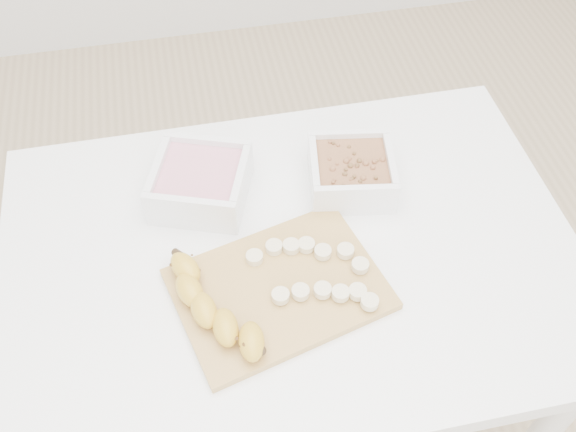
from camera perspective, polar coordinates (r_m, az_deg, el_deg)
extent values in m
plane|color=#C6AD89|center=(1.77, 0.20, -17.51)|extent=(3.50, 3.50, 0.00)
cube|color=white|center=(1.13, 0.31, -3.73)|extent=(1.00, 0.70, 0.04)
cylinder|color=white|center=(1.62, -17.42, -5.59)|extent=(0.05, 0.05, 0.71)
cylinder|color=white|center=(1.69, 12.93, -0.71)|extent=(0.05, 0.05, 0.71)
cube|color=white|center=(1.17, -7.78, 3.01)|extent=(0.21, 0.21, 0.08)
cube|color=#D08396|center=(1.17, -7.79, 3.12)|extent=(0.18, 0.18, 0.04)
cube|color=white|center=(1.19, 5.65, 3.92)|extent=(0.17, 0.17, 0.07)
cube|color=brown|center=(1.19, 5.67, 4.02)|extent=(0.15, 0.15, 0.04)
cube|color=tan|center=(1.06, -0.81, -6.51)|extent=(0.38, 0.31, 0.01)
cylinder|color=beige|center=(1.08, -3.00, -3.69)|extent=(0.03, 0.03, 0.01)
cylinder|color=beige|center=(1.09, -1.25, -2.78)|extent=(0.03, 0.03, 0.01)
cylinder|color=beige|center=(1.09, 0.29, -2.71)|extent=(0.03, 0.03, 0.01)
cylinder|color=beige|center=(1.09, 1.65, -2.61)|extent=(0.03, 0.03, 0.01)
cylinder|color=beige|center=(1.08, 3.11, -3.22)|extent=(0.03, 0.03, 0.01)
cylinder|color=beige|center=(1.09, 5.13, -3.11)|extent=(0.03, 0.03, 0.01)
cylinder|color=beige|center=(1.07, 6.43, -4.40)|extent=(0.03, 0.03, 0.01)
cylinder|color=beige|center=(1.03, -0.67, -7.11)|extent=(0.03, 0.03, 0.01)
cylinder|color=beige|center=(1.04, 1.12, -6.76)|extent=(0.03, 0.03, 0.01)
cylinder|color=beige|center=(1.04, 3.09, -6.61)|extent=(0.03, 0.03, 0.01)
cylinder|color=beige|center=(1.04, 4.69, -6.87)|extent=(0.03, 0.03, 0.01)
cylinder|color=beige|center=(1.04, 6.20, -6.72)|extent=(0.03, 0.03, 0.01)
cylinder|color=beige|center=(1.03, 7.27, -7.59)|extent=(0.03, 0.03, 0.01)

